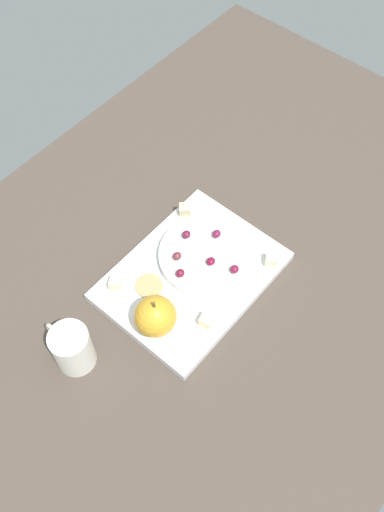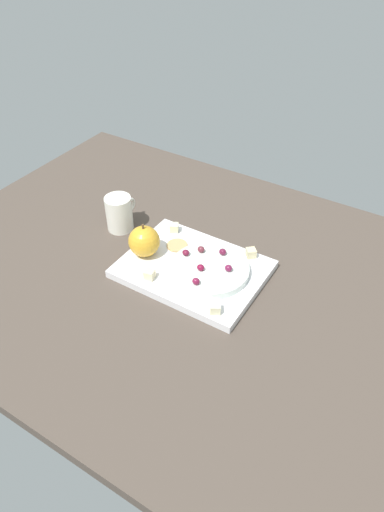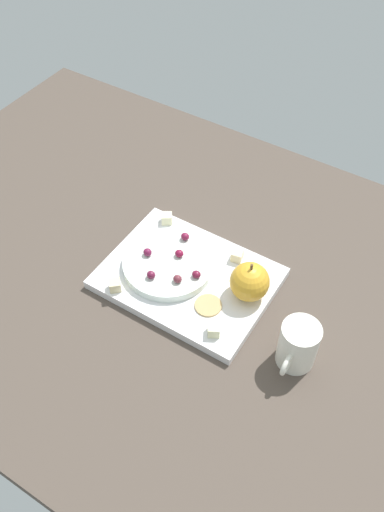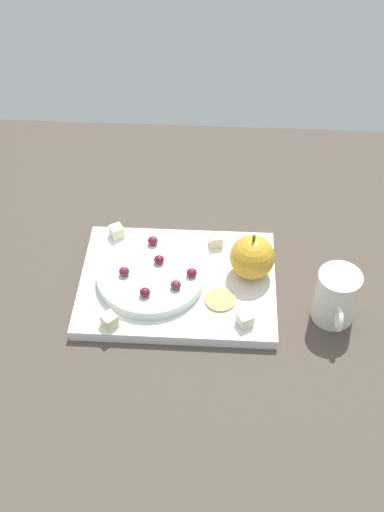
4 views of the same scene
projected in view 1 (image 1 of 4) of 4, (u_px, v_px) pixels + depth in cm
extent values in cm
cube|color=#4C4138|center=(205.00, 274.00, 110.76)|extent=(143.47, 96.40, 3.01)
cube|color=white|center=(192.00, 276.00, 107.59)|extent=(33.06, 24.70, 1.97)
cylinder|color=white|center=(206.00, 256.00, 107.85)|extent=(18.32, 18.32, 1.81)
sphere|color=gold|center=(155.00, 316.00, 97.77)|extent=(7.61, 7.61, 7.61)
cylinder|color=brown|center=(154.00, 305.00, 94.04)|extent=(0.50, 0.50, 1.20)
cube|color=beige|center=(185.00, 210.00, 113.46)|extent=(3.09, 3.09, 2.18)
cube|color=beige|center=(206.00, 321.00, 100.28)|extent=(2.58, 2.58, 2.18)
cube|color=beige|center=(116.00, 283.00, 104.37)|extent=(2.97, 2.97, 2.18)
cube|color=beige|center=(271.00, 260.00, 107.10)|extent=(3.01, 3.01, 2.18)
cylinder|color=tan|center=(149.00, 286.00, 105.11)|extent=(5.20, 5.20, 0.40)
ellipsoid|color=maroon|center=(180.00, 273.00, 103.87)|extent=(1.75, 1.58, 1.45)
ellipsoid|color=brown|center=(177.00, 256.00, 105.81)|extent=(1.75, 1.58, 1.54)
ellipsoid|color=maroon|center=(210.00, 263.00, 105.08)|extent=(1.75, 1.58, 1.49)
ellipsoid|color=maroon|center=(186.00, 234.00, 108.40)|extent=(1.75, 1.58, 1.60)
ellipsoid|color=maroon|center=(235.00, 269.00, 104.25)|extent=(1.75, 1.58, 1.58)
ellipsoid|color=maroon|center=(217.00, 234.00, 108.48)|extent=(1.75, 1.58, 1.59)
cylinder|color=white|center=(73.00, 348.00, 95.65)|extent=(6.92, 6.92, 9.52)
torus|color=white|center=(54.00, 332.00, 97.25)|extent=(0.81, 4.00, 4.00)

